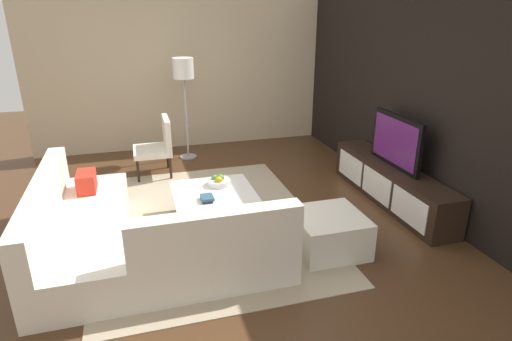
# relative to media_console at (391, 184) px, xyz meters

# --- Properties ---
(ground_plane) EXTENTS (14.00, 14.00, 0.00)m
(ground_plane) POSITION_rel_media_console_xyz_m (0.00, -2.40, -0.25)
(ground_plane) COLOR #4C301C
(feature_wall_back) EXTENTS (6.40, 0.12, 2.80)m
(feature_wall_back) POSITION_rel_media_console_xyz_m (0.00, 0.30, 1.15)
(feature_wall_back) COLOR black
(feature_wall_back) RESTS_ON ground
(side_wall_left) EXTENTS (0.12, 5.20, 2.80)m
(side_wall_left) POSITION_rel_media_console_xyz_m (-3.20, -2.20, 1.15)
(side_wall_left) COLOR beige
(side_wall_left) RESTS_ON ground
(area_rug) EXTENTS (3.39, 2.50, 0.01)m
(area_rug) POSITION_rel_media_console_xyz_m (-0.10, -2.40, -0.24)
(area_rug) COLOR tan
(area_rug) RESTS_ON ground
(media_console) EXTENTS (2.26, 0.43, 0.50)m
(media_console) POSITION_rel_media_console_xyz_m (0.00, 0.00, 0.00)
(media_console) COLOR black
(media_console) RESTS_ON ground
(television) EXTENTS (0.99, 0.06, 0.65)m
(television) POSITION_rel_media_console_xyz_m (0.00, 0.00, 0.58)
(television) COLOR black
(television) RESTS_ON media_console
(sectional_couch) EXTENTS (2.32, 2.34, 0.81)m
(sectional_couch) POSITION_rel_media_console_xyz_m (0.51, -3.27, 0.03)
(sectional_couch) COLOR silver
(sectional_couch) RESTS_ON ground
(coffee_table) EXTENTS (0.93, 0.94, 0.38)m
(coffee_table) POSITION_rel_media_console_xyz_m (-0.10, -2.30, -0.05)
(coffee_table) COLOR black
(coffee_table) RESTS_ON ground
(accent_chair_near) EXTENTS (0.58, 0.54, 0.87)m
(accent_chair_near) POSITION_rel_media_console_xyz_m (-1.83, -2.79, 0.24)
(accent_chair_near) COLOR black
(accent_chair_near) RESTS_ON ground
(floor_lamp) EXTENTS (0.33, 0.33, 1.64)m
(floor_lamp) POSITION_rel_media_console_xyz_m (-2.48, -2.29, 1.14)
(floor_lamp) COLOR #A5A5AA
(floor_lamp) RESTS_ON ground
(ottoman) EXTENTS (0.70, 0.70, 0.40)m
(ottoman) POSITION_rel_media_console_xyz_m (0.86, -1.28, -0.05)
(ottoman) COLOR silver
(ottoman) RESTS_ON ground
(fruit_bowl) EXTENTS (0.28, 0.28, 0.13)m
(fruit_bowl) POSITION_rel_media_console_xyz_m (-0.28, -2.20, 0.18)
(fruit_bowl) COLOR silver
(fruit_bowl) RESTS_ON coffee_table
(book_stack) EXTENTS (0.18, 0.14, 0.06)m
(book_stack) POSITION_rel_media_console_xyz_m (0.12, -2.41, 0.16)
(book_stack) COLOR #1E232D
(book_stack) RESTS_ON coffee_table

